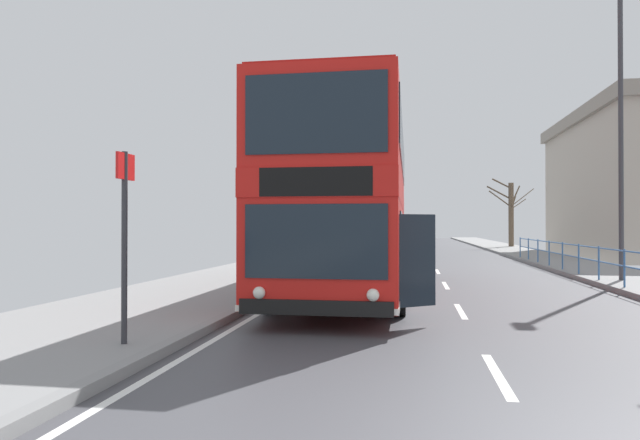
# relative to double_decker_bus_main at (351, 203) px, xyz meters

# --- Properties ---
(double_decker_bus_main) EXTENTS (3.34, 11.22, 4.44)m
(double_decker_bus_main) POSITION_rel_double_decker_bus_main_xyz_m (0.00, 0.00, 0.00)
(double_decker_bus_main) COLOR red
(double_decker_bus_main) RESTS_ON ground
(pedestrian_railing_far_kerb) EXTENTS (0.05, 25.41, 0.99)m
(pedestrian_railing_far_kerb) POSITION_rel_double_decker_bus_main_xyz_m (6.95, 2.22, -1.51)
(pedestrian_railing_far_kerb) COLOR #386BA8
(pedestrian_railing_far_kerb) RESTS_ON ground
(bus_stop_sign_near) EXTENTS (0.08, 0.44, 2.61)m
(bus_stop_sign_near) POSITION_rel_double_decker_bus_main_xyz_m (-2.33, -7.10, -0.58)
(bus_stop_sign_near) COLOR #2D2D33
(bus_stop_sign_near) RESTS_ON ground
(street_lamp_far_side) EXTENTS (0.28, 0.60, 8.70)m
(street_lamp_far_side) POSITION_rel_double_decker_bus_main_xyz_m (7.60, 3.29, 2.79)
(street_lamp_far_side) COLOR #38383D
(street_lamp_far_side) RESTS_ON ground
(bare_tree_far_00) EXTENTS (3.58, 1.75, 5.20)m
(bare_tree_far_00) POSITION_rel_double_decker_bus_main_xyz_m (8.96, 29.27, 0.42)
(bare_tree_far_00) COLOR brown
(bare_tree_far_00) RESTS_ON ground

